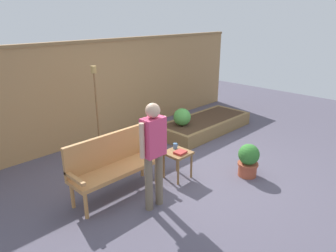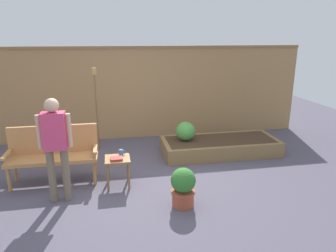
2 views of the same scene
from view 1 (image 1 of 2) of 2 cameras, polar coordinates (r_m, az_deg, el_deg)
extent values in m
plane|color=#514C5B|center=(5.63, 5.05, -8.31)|extent=(14.00, 14.00, 0.00)
cube|color=#A37A4C|center=(7.08, -11.21, 6.40)|extent=(8.40, 0.10, 2.10)
cube|color=olive|center=(6.92, -11.82, 15.13)|extent=(8.40, 0.14, 0.06)
cylinder|color=#B77F47|center=(5.40, -4.79, -7.20)|extent=(0.06, 0.06, 0.40)
cylinder|color=#B77F47|center=(5.16, -2.13, -8.48)|extent=(0.06, 0.06, 0.40)
cylinder|color=#B77F47|center=(4.76, -17.12, -12.06)|extent=(0.06, 0.06, 0.40)
cylinder|color=#B77F47|center=(4.49, -14.81, -13.92)|extent=(0.06, 0.06, 0.40)
cube|color=#B77F47|center=(4.81, -9.43, -7.91)|extent=(1.44, 0.48, 0.06)
cube|color=#B77F47|center=(4.85, -11.10, -4.23)|extent=(1.44, 0.06, 0.48)
cube|color=#B77F47|center=(4.43, -16.78, -9.16)|extent=(0.06, 0.48, 0.04)
cube|color=#B77F47|center=(5.14, -3.33, -4.16)|extent=(0.06, 0.48, 0.04)
cylinder|color=olive|center=(5.53, 1.67, -6.22)|extent=(0.04, 0.04, 0.44)
cylinder|color=olive|center=(5.33, 4.30, -7.29)|extent=(0.04, 0.04, 0.44)
cylinder|color=olive|center=(5.31, -0.76, -7.34)|extent=(0.04, 0.04, 0.44)
cylinder|color=olive|center=(5.11, 1.88, -8.51)|extent=(0.04, 0.04, 0.44)
cube|color=olive|center=(5.21, 1.80, -4.97)|extent=(0.40, 0.40, 0.04)
cylinder|color=teal|center=(5.30, 1.31, -3.70)|extent=(0.07, 0.07, 0.10)
torus|color=teal|center=(5.33, 1.61, -3.58)|extent=(0.07, 0.01, 0.07)
cube|color=#B2332D|center=(5.14, 2.27, -4.85)|extent=(0.19, 0.17, 0.04)
cylinder|color=#A84C33|center=(5.60, 14.34, -7.84)|extent=(0.31, 0.31, 0.20)
cylinder|color=#A84C33|center=(5.55, 14.44, -6.74)|extent=(0.35, 0.35, 0.04)
sphere|color=#33752D|center=(5.48, 14.60, -5.06)|extent=(0.36, 0.36, 0.36)
cube|color=olive|center=(7.25, 9.61, -0.61)|extent=(2.40, 0.09, 0.30)
cube|color=olive|center=(7.77, 4.13, 1.01)|extent=(2.40, 0.09, 0.30)
cube|color=olive|center=(6.68, 0.66, -2.13)|extent=(0.09, 0.82, 0.30)
cube|color=olive|center=(8.41, 11.63, 2.11)|extent=(0.09, 0.82, 0.30)
cube|color=#422D1E|center=(7.50, 6.78, 0.23)|extent=(2.22, 0.82, 0.30)
cylinder|color=brown|center=(6.97, 2.58, 0.38)|extent=(0.04, 0.04, 0.06)
sphere|color=#4C9942|center=(6.92, 2.60, 1.67)|extent=(0.39, 0.39, 0.39)
cylinder|color=brown|center=(6.17, -12.84, 2.00)|extent=(0.03, 0.03, 1.62)
cylinder|color=#AD894C|center=(5.96, -13.48, 10.05)|extent=(0.10, 0.10, 0.13)
cylinder|color=#70604C|center=(4.54, -1.65, -9.65)|extent=(0.11, 0.11, 0.82)
cylinder|color=#70604C|center=(4.42, -3.54, -10.54)|extent=(0.11, 0.11, 0.82)
cube|color=#D13D66|center=(4.19, -2.72, -1.99)|extent=(0.32, 0.20, 0.54)
cylinder|color=tan|center=(4.31, -0.78, -1.29)|extent=(0.07, 0.07, 0.49)
cylinder|color=tan|center=(4.06, -4.79, -2.73)|extent=(0.07, 0.07, 0.49)
sphere|color=tan|center=(4.06, -2.81, 2.86)|extent=(0.20, 0.20, 0.20)
camera|label=2|loc=(3.77, 67.83, 3.51)|focal=32.97mm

